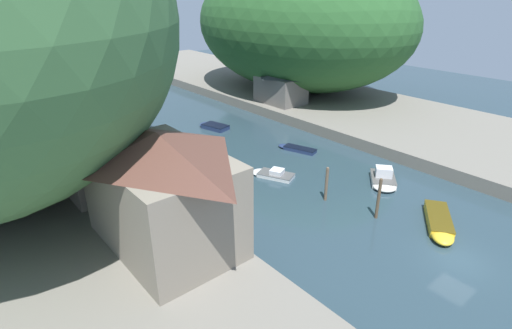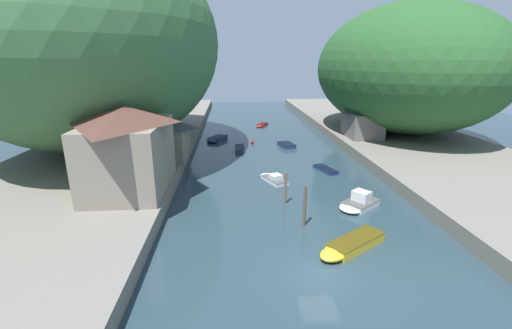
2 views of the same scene
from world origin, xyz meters
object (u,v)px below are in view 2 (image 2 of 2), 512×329
object	(u,v)px
boathouse_shed	(158,135)
boat_near_quay	(285,144)
right_bank_cottage	(363,119)
boat_yellow_tender	(349,246)
waterfront_building	(129,147)
person_by_boathouse	(143,192)
boat_navy_launch	(240,148)
boat_cabin_cruiser	(216,139)
boat_mid_channel	(358,203)
person_on_quay	(134,194)
boat_white_cruiser	(273,178)
channel_buoy_near	(252,142)
boat_small_dinghy	(323,168)
boat_far_upstream	(262,125)

from	to	relation	value
boathouse_shed	boat_near_quay	xyz separation A→B (m)	(17.89, 9.78, -3.91)
right_bank_cottage	boat_yellow_tender	world-z (taller)	right_bank_cottage
waterfront_building	person_by_boathouse	xyz separation A→B (m)	(1.91, -3.76, -3.10)
boat_navy_launch	boat_yellow_tender	xyz separation A→B (m)	(7.19, -30.15, 0.13)
right_bank_cottage	person_by_boathouse	bearing A→B (deg)	-139.20
boat_navy_launch	boat_cabin_cruiser	size ratio (longest dim) A/B	1.07
boat_mid_channel	boat_cabin_cruiser	bearing A→B (deg)	-11.95
person_on_quay	boathouse_shed	bearing A→B (deg)	-6.00
boat_white_cruiser	person_by_boathouse	xyz separation A→B (m)	(-12.43, -8.75, 2.10)
right_bank_cottage	boat_cabin_cruiser	bearing A→B (deg)	169.53
boat_cabin_cruiser	channel_buoy_near	xyz separation A→B (m)	(6.07, -2.37, -0.02)
boat_cabin_cruiser	channel_buoy_near	distance (m)	6.51
boathouse_shed	boat_white_cruiser	distance (m)	15.86
boat_small_dinghy	boat_mid_channel	distance (m)	11.54
boat_small_dinghy	boat_yellow_tender	distance (m)	19.06
waterfront_building	boat_white_cruiser	bearing A→B (deg)	19.17
boat_far_upstream	boathouse_shed	bearing A→B (deg)	84.33
boat_white_cruiser	boat_mid_channel	world-z (taller)	boat_mid_channel
boat_white_cruiser	person_on_quay	distance (m)	16.04
boat_yellow_tender	person_on_quay	xyz separation A→B (m)	(-16.81, 6.39, 2.00)
boat_mid_channel	person_on_quay	distance (m)	20.22
boat_small_dinghy	person_by_boathouse	size ratio (longest dim) A/B	2.85
boat_navy_launch	boat_small_dinghy	world-z (taller)	boat_navy_launch
boat_near_quay	person_by_boathouse	distance (m)	29.80
boat_near_quay	boat_yellow_tender	xyz separation A→B (m)	(-0.17, -31.52, 0.07)
boat_mid_channel	channel_buoy_near	distance (m)	27.49
right_bank_cottage	boat_cabin_cruiser	xyz separation A→B (m)	(-23.65, 4.37, -3.97)
boat_navy_launch	right_bank_cottage	bearing A→B (deg)	4.35
boat_cabin_cruiser	boat_white_cruiser	world-z (taller)	boat_white_cruiser
boat_navy_launch	boat_cabin_cruiser	xyz separation A→B (m)	(-3.89, 5.69, 0.11)
boathouse_shed	boat_mid_channel	size ratio (longest dim) A/B	1.67
channel_buoy_near	person_by_boathouse	size ratio (longest dim) A/B	0.49
right_bank_cottage	boat_near_quay	bearing A→B (deg)	179.75
boathouse_shed	boat_mid_channel	world-z (taller)	boathouse_shed
channel_buoy_near	person_by_boathouse	distance (m)	29.08
boat_navy_launch	boat_yellow_tender	distance (m)	31.00
boat_yellow_tender	person_on_quay	distance (m)	18.09
waterfront_building	boat_mid_channel	bearing A→B (deg)	-8.44
boathouse_shed	person_by_boathouse	size ratio (longest dim) A/B	4.67
boat_near_quay	person_by_boathouse	size ratio (longest dim) A/B	2.70
boathouse_shed	person_by_boathouse	xyz separation A→B (m)	(1.57, -15.07, -1.84)
waterfront_building	boat_yellow_tender	world-z (taller)	waterfront_building
boathouse_shed	boat_cabin_cruiser	world-z (taller)	boathouse_shed
right_bank_cottage	boathouse_shed	bearing A→B (deg)	-162.20
person_on_quay	boat_near_quay	bearing A→B (deg)	-43.44
waterfront_building	boat_navy_launch	bearing A→B (deg)	61.12
boat_cabin_cruiser	boat_white_cruiser	size ratio (longest dim) A/B	1.06
boat_white_cruiser	boat_yellow_tender	distance (m)	15.87
boat_white_cruiser	boat_far_upstream	xyz separation A→B (m)	(1.61, 33.58, -0.05)
waterfront_building	boat_mid_channel	distance (m)	22.17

